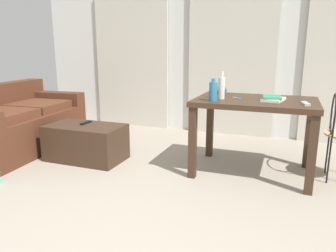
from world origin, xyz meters
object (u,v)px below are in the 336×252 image
coffee_table (86,142)px  couch (15,124)px  book_stack (273,99)px  scissors (238,98)px  bottle_far (213,91)px  bottle_near (222,87)px  craft_table (255,110)px  tv_remote_primary (86,123)px  bowl (220,90)px  tv_remote_on_table (306,104)px

coffee_table → couch: bearing=179.5°
book_stack → scissors: 0.34m
bottle_far → bottle_near: bearing=74.7°
couch → coffee_table: (1.03, -0.01, -0.12)m
craft_table → scissors: size_ratio=10.51×
couch → bottle_far: (2.47, 0.01, 0.53)m
book_stack → tv_remote_primary: 2.05m
coffee_table → bottle_near: bearing=7.0°
coffee_table → bottle_near: size_ratio=3.18×
couch → tv_remote_primary: 0.99m
couch → craft_table: 2.86m
coffee_table → bottle_far: bearing=0.8°
bowl → book_stack: bearing=-26.8°
bottle_near → book_stack: bearing=7.8°
craft_table → bottle_near: bearing=-164.0°
bottle_far → tv_remote_primary: bearing=177.7°
bottle_near → craft_table: bearing=16.0°
book_stack → scissors: book_stack is taller
coffee_table → tv_remote_primary: bearing=116.9°
coffee_table → scissors: scissors is taller
couch → book_stack: couch is taller
craft_table → book_stack: size_ratio=3.71×
bottle_near → scissors: 0.20m
scissors → couch: bearing=-174.4°
craft_table → tv_remote_on_table: tv_remote_on_table is taller
craft_table → bowl: size_ratio=7.49×
bowl → scissors: size_ratio=1.40×
couch → tv_remote_on_table: 3.31m
craft_table → scissors: 0.21m
tv_remote_primary → tv_remote_on_table: bearing=-0.7°
couch → bottle_far: bearing=0.3°
scissors → tv_remote_primary: (-1.67, -0.19, -0.35)m
tv_remote_on_table → craft_table: bearing=147.3°
bowl → book_stack: bowl is taller
tv_remote_on_table → scissors: size_ratio=1.44×
bottle_near → bottle_far: 0.17m
couch → scissors: (2.66, 0.26, 0.43)m
craft_table → bottle_near: 0.40m
bowl → tv_remote_on_table: 0.96m
coffee_table → bottle_near: 1.64m
couch → book_stack: size_ratio=5.68×
coffee_table → scissors: 1.75m
book_stack → couch: bearing=-175.4°
bowl → scissors: (0.24, -0.27, -0.04)m
couch → tv_remote_on_table: couch is taller
bottle_far → tv_remote_on_table: bearing=6.0°
book_stack → tv_remote_on_table: (0.28, -0.14, -0.01)m
craft_table → coffee_table: bearing=-171.4°
couch → tv_remote_on_table: size_ratio=11.14×
bottle_near → tv_remote_on_table: size_ratio=1.70×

